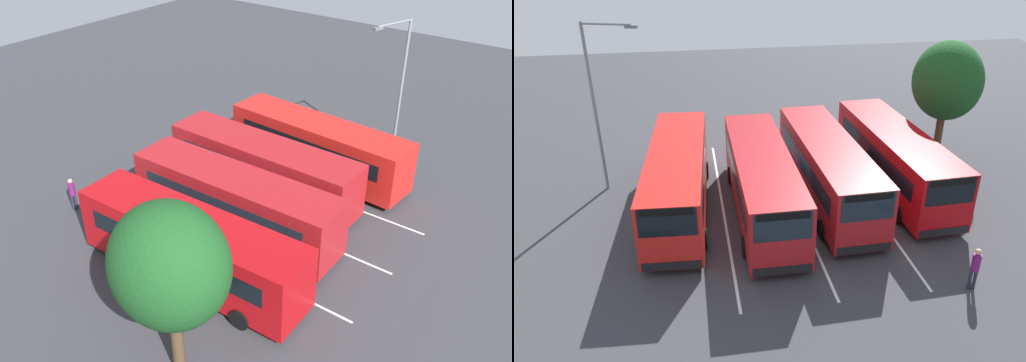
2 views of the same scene
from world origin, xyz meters
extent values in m
plane|color=#38383D|center=(0.00, 0.00, 0.00)|extent=(72.91, 72.91, 0.00)
cube|color=red|center=(-0.27, -5.68, 1.73)|extent=(10.83, 3.21, 2.82)
cube|color=black|center=(5.02, -6.02, 2.49)|extent=(0.26, 2.23, 1.19)
cube|color=black|center=(-0.19, -4.45, 2.07)|extent=(8.97, 0.66, 0.90)
cube|color=black|center=(-0.35, -6.91, 2.07)|extent=(8.97, 0.66, 0.90)
cube|color=black|center=(5.04, -6.02, 2.96)|extent=(0.23, 2.02, 0.32)
cube|color=black|center=(5.05, -6.02, 0.54)|extent=(0.25, 2.33, 0.36)
cylinder|color=black|center=(3.22, -4.70, 0.45)|extent=(0.92, 0.34, 0.91)
cylinder|color=black|center=(3.06, -7.10, 0.45)|extent=(0.92, 0.34, 0.91)
cylinder|color=black|center=(-3.61, -4.25, 0.45)|extent=(0.92, 0.34, 0.91)
cylinder|color=black|center=(-3.76, -6.66, 0.45)|extent=(0.92, 0.34, 0.91)
cube|color=#AD191E|center=(0.72, -1.78, 1.73)|extent=(10.71, 2.59, 2.82)
cube|color=#19232D|center=(6.03, -1.82, 2.49)|extent=(0.13, 2.22, 1.19)
cube|color=#19232D|center=(0.73, -0.55, 2.07)|extent=(8.98, 0.13, 0.90)
cube|color=#19232D|center=(0.71, -3.02, 2.07)|extent=(8.98, 0.13, 0.90)
cube|color=black|center=(6.05, -1.82, 2.96)|extent=(0.11, 2.02, 0.32)
cube|color=black|center=(6.06, -1.82, 0.54)|extent=(0.11, 2.33, 0.36)
cylinder|color=black|center=(4.15, -0.60, 0.45)|extent=(0.91, 0.29, 0.91)
cylinder|color=black|center=(4.13, -3.01, 0.45)|extent=(0.91, 0.29, 0.91)
cylinder|color=black|center=(-2.69, -0.56, 0.45)|extent=(0.91, 0.29, 0.91)
cylinder|color=black|center=(-2.71, -2.97, 0.45)|extent=(0.91, 0.29, 0.91)
cube|color=#AD191E|center=(-0.12, 1.63, 1.73)|extent=(10.75, 2.77, 2.82)
cube|color=#19232D|center=(5.19, 1.75, 2.49)|extent=(0.17, 2.23, 1.19)
cube|color=#19232D|center=(-0.15, 2.86, 2.07)|extent=(8.98, 0.29, 0.90)
cube|color=#19232D|center=(-0.09, 0.39, 2.07)|extent=(8.98, 0.29, 0.90)
cube|color=black|center=(5.21, 1.75, 2.96)|extent=(0.15, 2.02, 0.32)
cube|color=black|center=(5.22, 1.75, 0.54)|extent=(0.15, 2.33, 0.36)
cylinder|color=black|center=(3.27, 2.91, 0.45)|extent=(0.91, 0.30, 0.91)
cylinder|color=black|center=(3.33, 0.50, 0.45)|extent=(0.91, 0.30, 0.91)
cylinder|color=black|center=(-3.57, 2.75, 0.45)|extent=(0.91, 0.30, 0.91)
cylinder|color=black|center=(-3.51, 0.34, 0.45)|extent=(0.91, 0.30, 0.91)
cube|color=#B70C11|center=(-0.77, 5.41, 1.73)|extent=(10.77, 2.91, 2.82)
cube|color=black|center=(4.53, 5.60, 2.49)|extent=(0.20, 2.23, 1.19)
cube|color=black|center=(-0.82, 6.64, 2.07)|extent=(8.98, 0.40, 0.90)
cube|color=black|center=(-0.73, 4.18, 2.07)|extent=(8.98, 0.40, 0.90)
cube|color=black|center=(4.55, 5.60, 2.96)|extent=(0.17, 2.02, 0.32)
cube|color=black|center=(4.56, 5.60, 0.54)|extent=(0.18, 2.33, 0.36)
cylinder|color=black|center=(2.60, 6.73, 0.45)|extent=(0.92, 0.31, 0.91)
cylinder|color=black|center=(2.69, 4.33, 0.45)|extent=(0.92, 0.31, 0.91)
cylinder|color=black|center=(-4.24, 6.49, 0.45)|extent=(0.92, 0.31, 0.91)
cylinder|color=black|center=(-4.15, 4.08, 0.45)|extent=(0.92, 0.31, 0.91)
cylinder|color=#232833|center=(7.67, 5.09, 0.44)|extent=(0.13, 0.13, 0.89)
cylinder|color=#232833|center=(7.76, 5.23, 0.44)|extent=(0.13, 0.13, 0.89)
cylinder|color=#721966|center=(7.72, 5.16, 1.24)|extent=(0.44, 0.44, 0.70)
sphere|color=tan|center=(7.72, 5.16, 1.71)|extent=(0.24, 0.24, 0.24)
cylinder|color=gray|center=(-3.16, -9.46, 4.27)|extent=(0.16, 0.16, 8.54)
cylinder|color=gray|center=(-2.78, -8.33, 8.44)|extent=(0.85, 2.30, 0.10)
cube|color=slate|center=(-2.40, -7.19, 8.36)|extent=(0.37, 0.59, 0.14)
cylinder|color=#4C3823|center=(-3.74, 9.33, 1.60)|extent=(0.44, 0.44, 3.20)
ellipsoid|color=#194C1E|center=(-3.74, 9.33, 4.76)|extent=(4.17, 3.75, 4.38)
cube|color=silver|center=(0.00, -3.63, 0.00)|extent=(15.29, 0.17, 0.01)
cube|color=silver|center=(0.00, 0.00, 0.00)|extent=(15.29, 0.17, 0.01)
cube|color=silver|center=(0.00, 3.63, 0.00)|extent=(15.29, 0.17, 0.01)
camera|label=1|loc=(-13.98, 18.42, 15.93)|focal=38.45mm
camera|label=2|loc=(21.16, -4.88, 12.21)|focal=34.71mm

